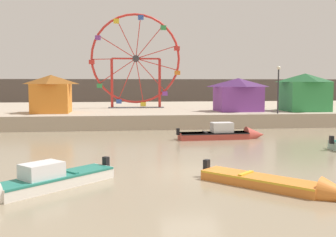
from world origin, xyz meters
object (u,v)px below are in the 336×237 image
carnival_booth_green_kiosk (305,92)px  carnival_booth_orange_canopy (51,93)px  carnival_booth_purple_stall (238,94)px  ferris_wheel_red_frame (136,61)px  motorboat_faded_red (227,134)px  promenade_lamp_near (278,83)px  motorboat_orange_hull (286,185)px  motorboat_white_red_stripe (33,184)px

carnival_booth_green_kiosk → carnival_booth_orange_canopy: size_ratio=1.21×
carnival_booth_orange_canopy → carnival_booth_purple_stall: carnival_booth_orange_canopy is taller
carnival_booth_green_kiosk → ferris_wheel_red_frame: bearing=157.8°
ferris_wheel_red_frame → carnival_booth_purple_stall: ferris_wheel_red_frame is taller
motorboat_faded_red → carnival_booth_orange_canopy: 16.60m
carnival_booth_green_kiosk → carnival_booth_purple_stall: bearing=176.8°
carnival_booth_orange_canopy → promenade_lamp_near: size_ratio=0.87×
motorboat_orange_hull → carnival_booth_green_kiosk: 25.40m
motorboat_white_red_stripe → ferris_wheel_red_frame: bearing=-143.5°
motorboat_white_red_stripe → carnival_booth_green_kiosk: carnival_booth_green_kiosk is taller
motorboat_orange_hull → carnival_booth_purple_stall: (5.12, 23.01, 2.58)m
motorboat_orange_hull → motorboat_faded_red: motorboat_faded_red is taller
carnival_booth_orange_canopy → motorboat_orange_hull: bearing=-62.9°
ferris_wheel_red_frame → motorboat_faded_red: bearing=-70.7°
carnival_booth_green_kiosk → promenade_lamp_near: 4.76m
promenade_lamp_near → motorboat_orange_hull: bearing=-111.2°
carnival_booth_orange_canopy → promenade_lamp_near: bearing=-9.6°
carnival_booth_purple_stall → motorboat_white_red_stripe: bearing=-125.0°
ferris_wheel_red_frame → carnival_booth_green_kiosk: bearing=-23.3°
motorboat_orange_hull → promenade_lamp_near: bearing=115.9°
motorboat_orange_hull → motorboat_white_red_stripe: (-8.90, 0.91, 0.10)m
motorboat_orange_hull → ferris_wheel_red_frame: 30.06m
ferris_wheel_red_frame → carnival_booth_purple_stall: size_ratio=2.17×
motorboat_faded_red → promenade_lamp_near: 9.52m
motorboat_faded_red → motorboat_orange_hull: bearing=-99.4°
carnival_booth_purple_stall → motorboat_faded_red: bearing=-113.2°
carnival_booth_orange_canopy → carnival_booth_purple_stall: bearing=-0.0°
motorboat_faded_red → ferris_wheel_red_frame: size_ratio=0.64×
motorboat_white_red_stripe → carnival_booth_orange_canopy: (-2.85, 22.11, 2.62)m
carnival_booth_purple_stall → promenade_lamp_near: size_ratio=1.11×
motorboat_white_red_stripe → ferris_wheel_red_frame: ferris_wheel_red_frame is taller
carnival_booth_green_kiosk → promenade_lamp_near: size_ratio=1.05×
motorboat_orange_hull → carnival_booth_orange_canopy: 25.99m
promenade_lamp_near → carnival_booth_green_kiosk: bearing=37.0°
ferris_wheel_red_frame → promenade_lamp_near: bearing=-39.0°
motorboat_white_red_stripe → carnival_booth_purple_stall: (14.02, 22.09, 2.48)m
motorboat_orange_hull → carnival_booth_purple_stall: bearing=124.5°
motorboat_white_red_stripe → ferris_wheel_red_frame: (4.83, 28.27, 5.81)m
motorboat_white_red_stripe → carnival_booth_green_kiosk: (20.27, 21.62, 2.71)m
promenade_lamp_near → motorboat_white_red_stripe: bearing=-131.3°
carnival_booth_orange_canopy → promenade_lamp_near: (19.38, -3.31, 0.91)m
ferris_wheel_red_frame → promenade_lamp_near: ferris_wheel_red_frame is taller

